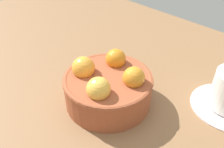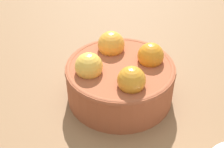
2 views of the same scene
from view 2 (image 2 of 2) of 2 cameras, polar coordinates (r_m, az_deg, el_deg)
The scene contains 2 objects.
ground_plane at distance 49.21cm, azimuth 1.41°, elevation -5.56°, with size 140.33×87.68×3.43cm, color brown.
terracotta_bowl at distance 45.76cm, azimuth 1.48°, elevation -0.59°, with size 16.00×16.00×8.67cm.
Camera 2 is at (35.57, 6.35, 31.69)cm, focal length 49.81 mm.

